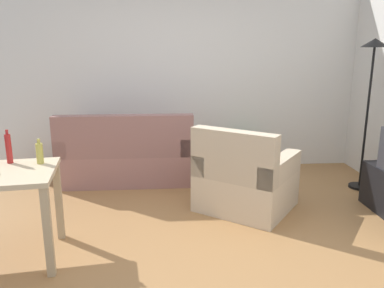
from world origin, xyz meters
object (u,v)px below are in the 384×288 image
(armchair, at_px, (244,181))
(bottle_red, at_px, (9,148))
(torchiere_lamp, at_px, (372,73))
(potted_plant, at_px, (245,148))
(couch, at_px, (127,158))
(bottle_squat, at_px, (40,153))

(armchair, distance_m, bottle_red, 2.30)
(torchiere_lamp, height_order, armchair, torchiere_lamp)
(torchiere_lamp, height_order, potted_plant, torchiere_lamp)
(couch, height_order, torchiere_lamp, torchiere_lamp)
(couch, height_order, armchair, same)
(armchair, distance_m, bottle_squat, 2.07)
(armchair, relative_size, bottle_red, 4.28)
(couch, relative_size, bottle_squat, 7.99)
(potted_plant, height_order, bottle_red, bottle_red)
(couch, xyz_separation_m, torchiere_lamp, (2.92, -0.49, 1.11))
(bottle_red, bearing_deg, bottle_squat, -7.00)
(potted_plant, bearing_deg, torchiere_lamp, -31.76)
(torchiere_lamp, bearing_deg, bottle_squat, -160.58)
(armchair, bearing_deg, torchiere_lamp, -124.10)
(potted_plant, bearing_deg, couch, -169.14)
(couch, height_order, potted_plant, couch)
(couch, bearing_deg, bottle_red, 64.42)
(bottle_red, bearing_deg, armchair, 16.66)
(bottle_red, height_order, bottle_squat, bottle_red)
(potted_plant, xyz_separation_m, armchair, (-0.29, -1.35, -0.01))
(bottle_squat, bearing_deg, bottle_red, 173.00)
(torchiere_lamp, height_order, bottle_red, torchiere_lamp)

